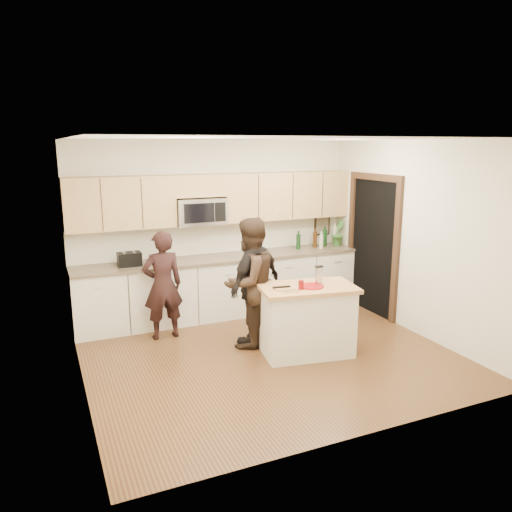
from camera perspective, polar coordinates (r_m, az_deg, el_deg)
name	(u,v)px	position (r m, az deg, el deg)	size (l,w,h in m)	color
floor	(269,355)	(6.53, 1.48, -11.19)	(4.50, 4.50, 0.00)	brown
room_shell	(270,221)	(6.04, 1.57, 4.00)	(4.52, 4.02, 2.71)	beige
back_cabinetry	(223,286)	(7.84, -3.79, -3.43)	(4.50, 0.66, 0.94)	beige
upper_cabinetry	(221,197)	(7.72, -4.08, 6.71)	(4.50, 0.33, 0.75)	tan
microwave	(200,211)	(7.60, -6.40, 5.10)	(0.76, 0.41, 0.40)	silver
doorway	(373,241)	(8.05, 13.24, 1.71)	(0.06, 1.25, 2.20)	black
framed_picture	(322,224)	(8.75, 7.55, 3.62)	(0.30, 0.03, 0.38)	black
dish_towel	(165,275)	(7.31, -10.33, -2.11)	(0.34, 0.60, 0.48)	white
island	(307,320)	(6.43, 5.83, -7.25)	(1.30, 0.89, 0.90)	beige
red_plate	(312,286)	(6.27, 6.38, -3.44)	(0.31, 0.31, 0.02)	maroon
box_grater	(319,274)	(6.35, 7.20, -2.10)	(0.10, 0.06, 0.23)	silver
drink_glass	(301,285)	(6.14, 5.17, -3.30)	(0.07, 0.07, 0.11)	maroon
cutting_board	(284,288)	(6.14, 3.21, -3.72)	(0.23, 0.18, 0.02)	#AF7E49
tongs	(281,287)	(6.14, 2.93, -3.55)	(0.23, 0.03, 0.02)	black
knife	(291,291)	(6.01, 4.01, -3.99)	(0.20, 0.02, 0.01)	silver
toaster	(129,259)	(7.33, -14.27, -0.35)	(0.33, 0.21, 0.20)	black
bottle_cluster	(320,237)	(8.48, 7.33, 2.15)	(0.81, 0.24, 0.39)	black
orchid	(337,233)	(8.63, 9.29, 2.65)	(0.25, 0.20, 0.45)	#3D772F
woman_left	(163,285)	(6.95, -10.61, -3.29)	(0.55, 0.36, 1.51)	black
woman_center	(250,283)	(6.54, -0.73, -3.10)	(0.84, 0.65, 1.72)	black
woman_right	(256,284)	(6.58, -0.05, -3.27)	(0.97, 0.41, 1.66)	black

